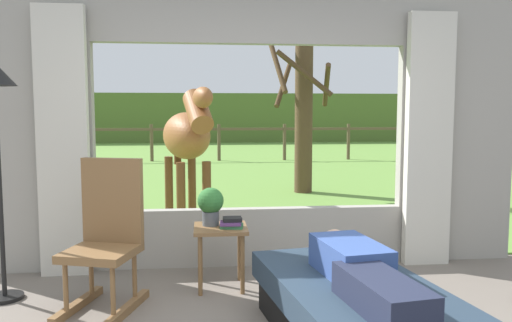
# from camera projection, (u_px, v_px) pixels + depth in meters

# --- Properties ---
(back_wall_with_window) EXTENTS (5.20, 0.12, 2.55)m
(back_wall_with_window) POSITION_uv_depth(u_px,v_px,m) (251.00, 135.00, 4.81)
(back_wall_with_window) COLOR #9E998E
(back_wall_with_window) RESTS_ON ground_plane
(curtain_panel_left) EXTENTS (0.44, 0.10, 2.40)m
(curtain_panel_left) POSITION_uv_depth(u_px,v_px,m) (63.00, 143.00, 4.50)
(curtain_panel_left) COLOR beige
(curtain_panel_left) RESTS_ON ground_plane
(curtain_panel_right) EXTENTS (0.44, 0.10, 2.40)m
(curtain_panel_right) POSITION_uv_depth(u_px,v_px,m) (428.00, 141.00, 4.84)
(curtain_panel_right) COLOR beige
(curtain_panel_right) RESTS_ON ground_plane
(outdoor_pasture_lawn) EXTENTS (36.00, 21.68, 0.02)m
(outdoor_pasture_lawn) POSITION_uv_depth(u_px,v_px,m) (219.00, 160.00, 15.72)
(outdoor_pasture_lawn) COLOR olive
(outdoor_pasture_lawn) RESTS_ON ground_plane
(distant_hill_ridge) EXTENTS (36.00, 2.00, 2.40)m
(distant_hill_ridge) POSITION_uv_depth(u_px,v_px,m) (213.00, 118.00, 25.35)
(distant_hill_ridge) COLOR #50682D
(distant_hill_ridge) RESTS_ON ground_plane
(recliner_sofa) EXTENTS (1.15, 1.82, 0.42)m
(recliner_sofa) POSITION_uv_depth(u_px,v_px,m) (356.00, 314.00, 3.15)
(recliner_sofa) COLOR black
(recliner_sofa) RESTS_ON ground_plane
(reclining_person) EXTENTS (0.43, 1.44, 0.22)m
(reclining_person) POSITION_uv_depth(u_px,v_px,m) (359.00, 269.00, 3.07)
(reclining_person) COLOR #334C8C
(reclining_person) RESTS_ON recliner_sofa
(rocking_chair) EXTENTS (0.63, 0.78, 1.12)m
(rocking_chair) POSITION_uv_depth(u_px,v_px,m) (107.00, 235.00, 3.81)
(rocking_chair) COLOR brown
(rocking_chair) RESTS_ON ground_plane
(side_table) EXTENTS (0.44, 0.44, 0.52)m
(side_table) POSITION_uv_depth(u_px,v_px,m) (221.00, 238.00, 4.23)
(side_table) COLOR brown
(side_table) RESTS_ON ground_plane
(potted_plant) EXTENTS (0.22, 0.22, 0.32)m
(potted_plant) POSITION_uv_depth(u_px,v_px,m) (211.00, 204.00, 4.25)
(potted_plant) COLOR #4C5156
(potted_plant) RESTS_ON side_table
(book_stack) EXTENTS (0.20, 0.17, 0.09)m
(book_stack) POSITION_uv_depth(u_px,v_px,m) (232.00, 223.00, 4.17)
(book_stack) COLOR #337247
(book_stack) RESTS_ON side_table
(horse) EXTENTS (0.84, 1.82, 1.73)m
(horse) POSITION_uv_depth(u_px,v_px,m) (188.00, 137.00, 6.44)
(horse) COLOR brown
(horse) RESTS_ON outdoor_pasture_lawn
(pasture_tree) EXTENTS (1.21, 1.19, 2.98)m
(pasture_tree) POSITION_uv_depth(u_px,v_px,m) (303.00, 107.00, 9.10)
(pasture_tree) COLOR #4C3823
(pasture_tree) RESTS_ON outdoor_pasture_lawn
(pasture_fence_line) EXTENTS (16.10, 0.10, 1.10)m
(pasture_fence_line) POSITION_uv_depth(u_px,v_px,m) (219.00, 137.00, 15.27)
(pasture_fence_line) COLOR brown
(pasture_fence_line) RESTS_ON outdoor_pasture_lawn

